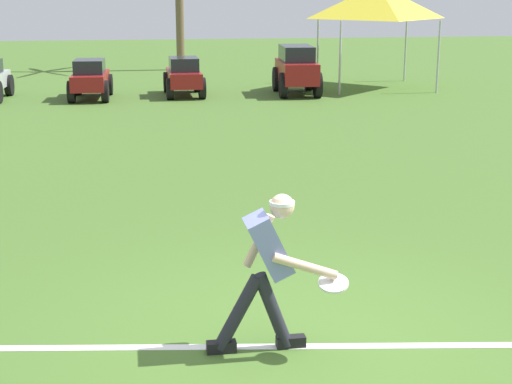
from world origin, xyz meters
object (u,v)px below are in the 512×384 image
frisbee_in_flight (333,283)px  parked_car_slot_c (184,76)px  parked_car_slot_b (90,79)px  event_tent (377,2)px  frisbee_thrower (268,264)px  parked_car_slot_d (296,69)px

frisbee_in_flight → parked_car_slot_c: parked_car_slot_c is taller
parked_car_slot_b → frisbee_in_flight: bearing=-79.6°
event_tent → frisbee_thrower: bearing=-109.4°
frisbee_thrower → parked_car_slot_c: size_ratio=0.63×
frisbee_thrower → parked_car_slot_b: 16.26m
frisbee_thrower → parked_car_slot_b: frisbee_thrower is taller
frisbee_in_flight → parked_car_slot_c: size_ratio=0.14×
frisbee_thrower → parked_car_slot_d: frisbee_thrower is taller
parked_car_slot_b → parked_car_slot_d: 5.87m
frisbee_thrower → parked_car_slot_d: 16.55m
parked_car_slot_b → event_tent: event_tent is taller
frisbee_in_flight → event_tent: event_tent is taller
frisbee_in_flight → parked_car_slot_b: 16.53m
parked_car_slot_c → frisbee_in_flight: bearing=-88.7°
event_tent → parked_car_slot_c: bearing=-170.0°
parked_car_slot_b → parked_car_slot_c: size_ratio=1.01×
frisbee_in_flight → parked_car_slot_d: 16.63m
parked_car_slot_b → parked_car_slot_c: bearing=6.1°
parked_car_slot_b → parked_car_slot_c: same height
frisbee_in_flight → event_tent: 18.55m
frisbee_in_flight → parked_car_slot_c: (-0.37, 16.54, -0.10)m
parked_car_slot_d → event_tent: bearing=24.2°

